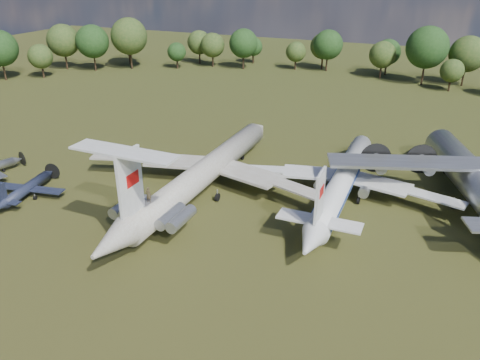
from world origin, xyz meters
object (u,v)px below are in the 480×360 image
at_px(il62_airliner, 205,176).
at_px(person_on_il62, 149,195).
at_px(an12_transport, 475,186).
at_px(small_prop_west, 27,191).
at_px(tu104_jet, 343,184).

bearing_deg(il62_airliner, person_on_il62, -90.00).
distance_m(an12_transport, small_prop_west, 61.48).
bearing_deg(person_on_il62, il62_airliner, -92.86).
distance_m(tu104_jet, an12_transport, 17.37).
bearing_deg(small_prop_west, person_on_il62, -16.02).
bearing_deg(an12_transport, person_on_il62, -164.63).
bearing_deg(tu104_jet, small_prop_west, -157.29).
height_order(tu104_jet, person_on_il62, person_on_il62).
height_order(an12_transport, small_prop_west, an12_transport).
distance_m(il62_airliner, person_on_il62, 14.13).
distance_m(small_prop_west, person_on_il62, 22.58).
bearing_deg(person_on_il62, small_prop_west, -7.69).
height_order(tu104_jet, an12_transport, an12_transport).
distance_m(tu104_jet, small_prop_west, 44.22).
relative_size(il62_airliner, tu104_jet, 1.18).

